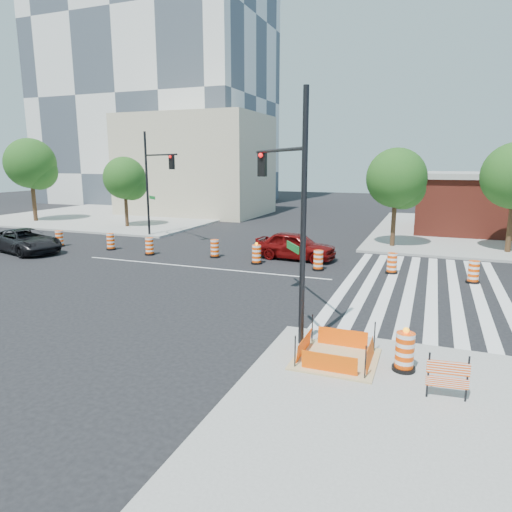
% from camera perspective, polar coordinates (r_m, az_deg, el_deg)
% --- Properties ---
extents(ground, '(120.00, 120.00, 0.00)m').
position_cam_1_polar(ground, '(24.06, -7.06, -1.42)').
color(ground, black).
rests_on(ground, ground).
extents(sidewalk_nw, '(22.00, 22.00, 0.15)m').
position_cam_1_polar(sidewalk_nw, '(48.68, -15.83, 5.00)').
color(sidewalk_nw, gray).
rests_on(sidewalk_nw, ground).
extents(crosswalk_east, '(6.75, 13.50, 0.01)m').
position_cam_1_polar(crosswalk_east, '(21.31, 19.94, -3.77)').
color(crosswalk_east, silver).
rests_on(crosswalk_east, ground).
extents(lane_centerline, '(14.00, 0.12, 0.01)m').
position_cam_1_polar(lane_centerline, '(24.06, -7.06, -1.41)').
color(lane_centerline, silver).
rests_on(lane_centerline, ground).
extents(excavation_pit, '(2.20, 2.20, 0.90)m').
position_cam_1_polar(excavation_pit, '(12.92, 9.95, -12.36)').
color(excavation_pit, tan).
rests_on(excavation_pit, ground).
extents(tower_nw, '(28.00, 18.00, 45.00)m').
position_cam_1_polar(tower_nw, '(67.14, -12.50, 26.25)').
color(tower_nw, silver).
rests_on(tower_nw, ground).
extents(beige_midrise, '(14.00, 10.00, 10.00)m').
position_cam_1_polar(beige_midrise, '(48.49, -7.47, 11.16)').
color(beige_midrise, '#BAAF8E').
rests_on(beige_midrise, ground).
extents(red_coupe, '(4.73, 2.23, 1.57)m').
position_cam_1_polar(red_coupe, '(25.81, 4.93, 1.30)').
color(red_coupe, '#5E0808').
rests_on(red_coupe, ground).
extents(dark_suv, '(5.61, 3.64, 1.44)m').
position_cam_1_polar(dark_suv, '(30.97, -26.85, 1.71)').
color(dark_suv, black).
rests_on(dark_suv, ground).
extents(signal_pole_se, '(3.26, 4.60, 7.30)m').
position_cam_1_polar(signal_pole_se, '(14.32, 3.94, 7.86)').
color(signal_pole_se, black).
rests_on(signal_pole_se, ground).
extents(signal_pole_nw, '(4.60, 3.36, 7.37)m').
position_cam_1_polar(signal_pole_nw, '(32.81, -12.60, 9.89)').
color(signal_pole_nw, black).
rests_on(signal_pole_nw, ground).
extents(pit_drum, '(0.60, 0.60, 1.17)m').
position_cam_1_polar(pit_drum, '(12.58, 18.07, -11.41)').
color(pit_drum, black).
rests_on(pit_drum, ground).
extents(barricade, '(0.92, 0.15, 1.09)m').
position_cam_1_polar(barricade, '(11.46, 22.84, -13.52)').
color(barricade, '#FF4805').
rests_on(barricade, ground).
extents(tree_north_a, '(4.38, 4.38, 7.44)m').
position_cam_1_polar(tree_north_a, '(45.72, -26.27, 10.02)').
color(tree_north_a, '#382314').
rests_on(tree_north_a, ground).
extents(tree_north_b, '(3.42, 3.42, 5.81)m').
position_cam_1_polar(tree_north_b, '(39.09, -16.02, 9.06)').
color(tree_north_b, '#382314').
rests_on(tree_north_b, ground).
extents(tree_north_c, '(3.69, 3.69, 6.28)m').
position_cam_1_polar(tree_north_c, '(30.03, 17.18, 8.90)').
color(tree_north_c, '#382314').
rests_on(tree_north_c, ground).
extents(median_drum_0, '(0.60, 0.60, 1.02)m').
position_cam_1_polar(median_drum_0, '(32.31, -23.36, 1.95)').
color(median_drum_0, black).
rests_on(median_drum_0, ground).
extents(median_drum_1, '(0.60, 0.60, 1.02)m').
position_cam_1_polar(median_drum_1, '(29.95, -17.70, 1.66)').
color(median_drum_1, black).
rests_on(median_drum_1, ground).
extents(median_drum_2, '(0.60, 0.60, 1.02)m').
position_cam_1_polar(median_drum_2, '(27.70, -13.16, 1.12)').
color(median_drum_2, black).
rests_on(median_drum_2, ground).
extents(median_drum_3, '(0.60, 0.60, 1.02)m').
position_cam_1_polar(median_drum_3, '(26.39, -5.17, 0.86)').
color(median_drum_3, black).
rests_on(median_drum_3, ground).
extents(median_drum_4, '(0.60, 0.60, 1.18)m').
position_cam_1_polar(median_drum_4, '(24.61, 0.06, 0.14)').
color(median_drum_4, black).
rests_on(median_drum_4, ground).
extents(median_drum_5, '(0.60, 0.60, 1.02)m').
position_cam_1_polar(median_drum_5, '(23.40, 7.79, -0.62)').
color(median_drum_5, black).
rests_on(median_drum_5, ground).
extents(median_drum_6, '(0.60, 0.60, 1.02)m').
position_cam_1_polar(median_drum_6, '(23.48, 16.62, -0.96)').
color(median_drum_6, black).
rests_on(median_drum_6, ground).
extents(median_drum_7, '(0.60, 0.60, 1.02)m').
position_cam_1_polar(median_drum_7, '(22.99, 25.53, -1.90)').
color(median_drum_7, black).
rests_on(median_drum_7, ground).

